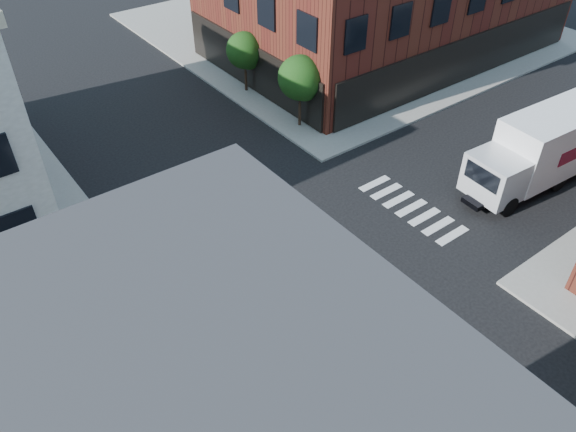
# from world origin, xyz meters

# --- Properties ---
(ground) EXTENTS (120.00, 120.00, 0.00)m
(ground) POSITION_xyz_m (0.00, 0.00, 0.00)
(ground) COLOR black
(ground) RESTS_ON ground
(sidewalk_ne) EXTENTS (30.00, 30.00, 0.15)m
(sidewalk_ne) POSITION_xyz_m (21.00, 21.00, 0.07)
(sidewalk_ne) COLOR gray
(sidewalk_ne) RESTS_ON ground
(tree_near) EXTENTS (2.69, 2.69, 4.49)m
(tree_near) POSITION_xyz_m (7.56, 9.98, 3.16)
(tree_near) COLOR black
(tree_near) RESTS_ON ground
(tree_far) EXTENTS (2.43, 2.43, 4.07)m
(tree_far) POSITION_xyz_m (7.56, 15.98, 2.87)
(tree_far) COLOR black
(tree_far) RESTS_ON ground
(signal_pole) EXTENTS (1.29, 1.24, 4.60)m
(signal_pole) POSITION_xyz_m (-6.72, -6.68, 2.86)
(signal_pole) COLOR black
(signal_pole) RESTS_ON ground
(box_truck) EXTENTS (8.98, 3.24, 4.00)m
(box_truck) POSITION_xyz_m (13.89, -2.32, 2.08)
(box_truck) COLOR white
(box_truck) RESTS_ON ground
(traffic_cone) EXTENTS (0.50, 0.50, 0.79)m
(traffic_cone) POSITION_xyz_m (-5.70, -3.22, 0.38)
(traffic_cone) COLOR #CE4D09
(traffic_cone) RESTS_ON ground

